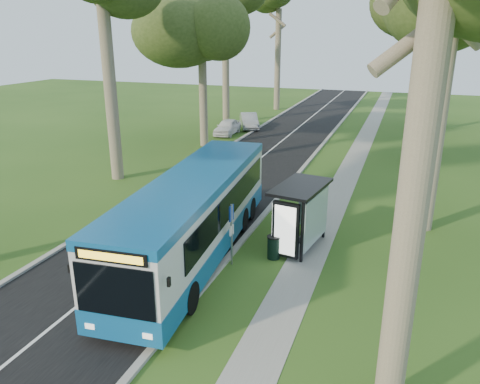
# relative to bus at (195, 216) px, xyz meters

# --- Properties ---
(ground) EXTENTS (120.00, 120.00, 0.00)m
(ground) POSITION_rel_bus_xyz_m (1.33, 0.18, -1.75)
(ground) COLOR #2B4F18
(ground) RESTS_ON ground
(road) EXTENTS (7.00, 100.00, 0.02)m
(road) POSITION_rel_bus_xyz_m (-2.17, 10.18, -1.74)
(road) COLOR black
(road) RESTS_ON ground
(kerb_east) EXTENTS (0.25, 100.00, 0.12)m
(kerb_east) POSITION_rel_bus_xyz_m (1.33, 10.18, -1.69)
(kerb_east) COLOR #9E9B93
(kerb_east) RESTS_ON ground
(kerb_west) EXTENTS (0.25, 100.00, 0.12)m
(kerb_west) POSITION_rel_bus_xyz_m (-5.67, 10.18, -1.69)
(kerb_west) COLOR #9E9B93
(kerb_west) RESTS_ON ground
(centre_line) EXTENTS (0.12, 100.00, 0.00)m
(centre_line) POSITION_rel_bus_xyz_m (-2.17, 10.18, -1.73)
(centre_line) COLOR white
(centre_line) RESTS_ON road
(footpath) EXTENTS (1.50, 100.00, 0.02)m
(footpath) POSITION_rel_bus_xyz_m (4.33, 10.18, -1.74)
(footpath) COLOR gray
(footpath) RESTS_ON ground
(bus) EXTENTS (3.75, 12.95, 3.38)m
(bus) POSITION_rel_bus_xyz_m (0.00, 0.00, 0.00)
(bus) COLOR silver
(bus) RESTS_ON ground
(bus_stop_sign) EXTENTS (0.09, 0.36, 2.52)m
(bus_stop_sign) POSITION_rel_bus_xyz_m (1.63, -0.19, -0.18)
(bus_stop_sign) COLOR gray
(bus_stop_sign) RESTS_ON ground
(bus_shelter) EXTENTS (2.21, 3.43, 2.75)m
(bus_shelter) POSITION_rel_bus_xyz_m (3.88, 1.88, 0.19)
(bus_shelter) COLOR black
(bus_shelter) RESTS_ON ground
(litter_bin) EXTENTS (0.55, 0.55, 0.97)m
(litter_bin) POSITION_rel_bus_xyz_m (3.04, 0.88, -1.26)
(litter_bin) COLOR black
(litter_bin) RESTS_ON ground
(car_white) EXTENTS (1.76, 4.03, 1.35)m
(car_white) POSITION_rel_bus_xyz_m (-7.47, 22.81, -1.08)
(car_white) COLOR white
(car_white) RESTS_ON ground
(car_silver) EXTENTS (3.13, 4.49, 1.40)m
(car_silver) POSITION_rel_bus_xyz_m (-6.56, 26.19, -1.05)
(car_silver) COLOR #A1A5A9
(car_silver) RESTS_ON ground
(tree_west_c) EXTENTS (5.20, 5.20, 13.31)m
(tree_west_c) POSITION_rel_bus_xyz_m (-7.67, 18.18, 8.12)
(tree_west_c) COLOR #7A6B56
(tree_west_c) RESTS_ON ground
(tree_west_e) EXTENTS (5.20, 5.20, 15.32)m
(tree_west_e) POSITION_rel_bus_xyz_m (-7.17, 38.18, 9.60)
(tree_west_e) COLOR #7A6B56
(tree_west_e) RESTS_ON ground
(tree_east_d) EXTENTS (5.20, 5.20, 13.65)m
(tree_east_d) POSITION_rel_bus_xyz_m (9.33, 30.18, 8.37)
(tree_east_d) COLOR #7A6B56
(tree_east_d) RESTS_ON ground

